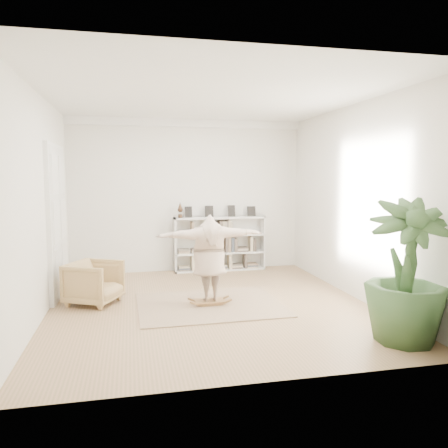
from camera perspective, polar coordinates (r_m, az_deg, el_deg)
name	(u,v)px	position (r m, az deg, el deg)	size (l,w,h in m)	color
floor	(210,305)	(7.85, -1.80, -10.54)	(6.00, 6.00, 0.00)	olive
room_shell	(187,123)	(10.50, -4.84, 13.01)	(6.00, 6.00, 6.00)	silver
doors	(57,222)	(8.84, -20.93, 0.21)	(0.09, 1.78, 2.92)	white
bookshelf	(219,244)	(10.55, -0.60, -2.66)	(2.20, 0.35, 1.64)	silver
armchair	(94,283)	(8.18, -16.60, -7.34)	(0.82, 0.84, 0.76)	tan
rug	(210,305)	(7.84, -1.88, -10.48)	(2.50, 2.00, 0.02)	tan
rocker_board	(210,301)	(7.82, -1.88, -10.07)	(0.52, 0.32, 0.11)	brown
person	(210,256)	(7.63, -1.91, -4.16)	(1.87, 0.51, 1.52)	#C8AB96
houseplant	(407,271)	(6.44, 22.77, -5.68)	(1.11, 1.11, 1.98)	#35552A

